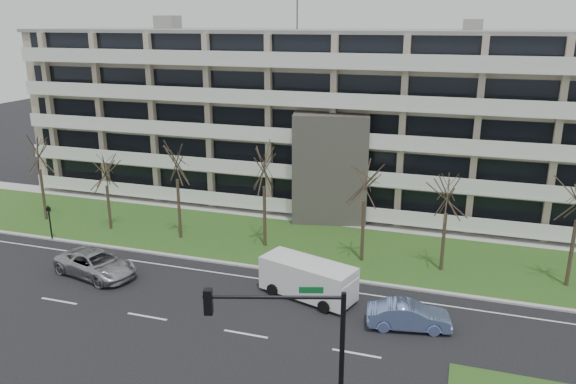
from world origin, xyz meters
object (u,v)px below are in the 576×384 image
(silver_pickup, at_px, (96,264))
(blue_sedan, at_px, (409,316))
(pedestrian_signal, at_px, (50,218))
(white_van, at_px, (309,277))
(traffic_signal, at_px, (296,340))

(silver_pickup, distance_m, blue_sedan, 20.22)
(silver_pickup, bearing_deg, pedestrian_signal, 73.14)
(white_van, xyz_separation_m, traffic_signal, (2.61, -11.20, 2.80))
(traffic_signal, distance_m, pedestrian_signal, 27.66)
(silver_pickup, xyz_separation_m, white_van, (14.09, 1.36, 0.54))
(blue_sedan, relative_size, traffic_signal, 0.70)
(pedestrian_signal, bearing_deg, white_van, -6.10)
(silver_pickup, relative_size, white_van, 0.94)
(traffic_signal, bearing_deg, white_van, 86.00)
(pedestrian_signal, bearing_deg, silver_pickup, -29.21)
(traffic_signal, bearing_deg, blue_sedan, 52.45)
(blue_sedan, xyz_separation_m, pedestrian_signal, (-27.24, 4.59, 1.04))
(blue_sedan, height_order, white_van, white_van)
(blue_sedan, height_order, pedestrian_signal, pedestrian_signal)
(white_van, bearing_deg, silver_pickup, -157.02)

